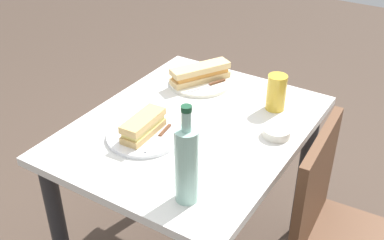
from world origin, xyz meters
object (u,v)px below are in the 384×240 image
baguette_sandwich_near (143,126)px  plate_far (200,82)px  baguette_sandwich_far (200,73)px  knife_far (209,85)px  water_bottle (187,164)px  olive_bowl (277,132)px  plate_near (144,136)px  chair_far (337,234)px  beer_glass (276,92)px  dining_table (192,154)px  knife_near (160,136)px

baguette_sandwich_near → plate_far: baguette_sandwich_near is taller
plate_far → baguette_sandwich_far: size_ratio=1.02×
baguette_sandwich_far → knife_far: size_ratio=1.51×
baguette_sandwich_near → water_bottle: 0.36m
water_bottle → plate_far: bearing=-151.8°
baguette_sandwich_near → olive_bowl: size_ratio=1.91×
plate_far → baguette_sandwich_far: baguette_sandwich_far is taller
water_bottle → olive_bowl: 0.46m
plate_near → water_bottle: 0.37m
chair_far → plate_near: size_ratio=3.30×
baguette_sandwich_near → plate_near: bearing=0.0°
chair_far → plate_near: bearing=-77.1°
chair_far → plate_far: bearing=-112.4°
chair_far → knife_far: bearing=-112.7°
plate_far → baguette_sandwich_far: 0.04m
baguette_sandwich_near → beer_glass: size_ratio=1.33×
knife_far → baguette_sandwich_far: bearing=-108.3°
chair_far → water_bottle: 0.62m
plate_far → beer_glass: bearing=86.1°
dining_table → plate_near: bearing=-31.3°
chair_far → knife_near: 0.68m
plate_near → beer_glass: beer_glass is taller
water_bottle → dining_table: bearing=-150.0°
plate_near → water_bottle: bearing=57.7°
baguette_sandwich_near → beer_glass: 0.52m
knife_near → water_bottle: size_ratio=0.58×
dining_table → plate_near: plate_near is taller
baguette_sandwich_near → beer_glass: bearing=144.5°
chair_far → knife_near: chair_far is taller
baguette_sandwich_near → olive_bowl: (-0.25, 0.38, -0.03)m
plate_near → knife_near: size_ratio=1.44×
chair_far → baguette_sandwich_near: size_ratio=4.59×
dining_table → olive_bowl: bearing=108.0°
knife_near → plate_far: size_ratio=0.69×
dining_table → olive_bowl: (-0.09, 0.29, 0.14)m
plate_near → olive_bowl: bearing=123.3°
beer_glass → baguette_sandwich_far: bearing=-93.9°
baguette_sandwich_near → knife_far: bearing=178.5°
knife_near → plate_far: (-0.43, -0.10, -0.01)m
knife_near → beer_glass: bearing=149.0°
baguette_sandwich_far → water_bottle: water_bottle is taller
olive_bowl → water_bottle: bearing=-11.4°
dining_table → baguette_sandwich_far: bearing=-154.0°
plate_near → beer_glass: 0.52m
plate_near → plate_far: 0.45m
water_bottle → olive_bowl: bearing=168.6°
chair_far → knife_far: chair_far is taller
baguette_sandwich_far → beer_glass: beer_glass is taller
plate_near → baguette_sandwich_far: bearing=-174.3°
dining_table → chair_far: size_ratio=1.11×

